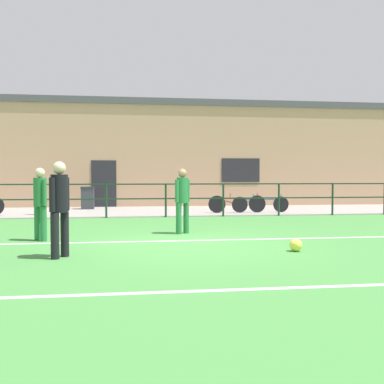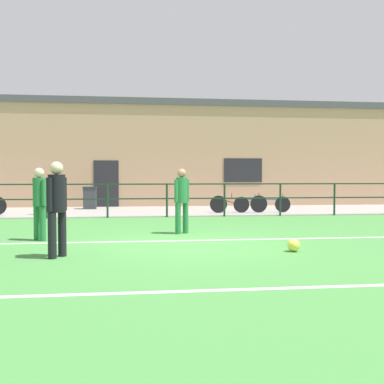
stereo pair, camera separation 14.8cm
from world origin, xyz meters
name	(u,v)px [view 1 (the left image)]	position (x,y,z in m)	size (l,w,h in m)	color
ground	(186,246)	(0.00, 0.00, -0.02)	(60.00, 44.00, 0.04)	#42843D
field_line_touchline	(183,241)	(0.00, 0.54, 0.00)	(36.00, 0.11, 0.00)	white
field_line_hash	(220,290)	(0.00, -3.58, 0.00)	(36.00, 0.11, 0.00)	white
pavement_strip	(161,211)	(0.00, 8.50, 0.01)	(48.00, 5.00, 0.02)	gray
perimeter_fence	(166,195)	(0.00, 6.00, 0.75)	(36.07, 0.07, 1.15)	#193823
clubhouse_facade	(157,154)	(0.00, 12.20, 2.48)	(28.00, 2.56, 4.93)	tan
player_goalkeeper	(60,203)	(-2.32, -1.13, 0.94)	(0.29, 0.40, 1.65)	black
player_striker	(40,199)	(-3.07, 0.95, 0.90)	(0.33, 0.34, 1.58)	#237038
player_winger	(182,197)	(0.11, 1.71, 0.90)	(0.38, 0.28, 1.58)	#237038
soccer_ball_match	(296,245)	(1.93, -1.05, 0.12)	(0.24, 0.24, 0.24)	#E5E04C
spectator_child	(42,194)	(-4.35, 7.26, 0.76)	(0.36, 0.23, 1.30)	#232D4C
bicycle_parked_0	(260,204)	(3.68, 7.20, 0.34)	(2.21, 0.04, 0.71)	black
bicycle_parked_2	(237,204)	(2.78, 7.20, 0.36)	(2.20, 0.04, 0.75)	black
trash_bin_0	(88,198)	(-3.01, 9.78, 0.49)	(0.54, 0.46, 0.94)	#33383D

